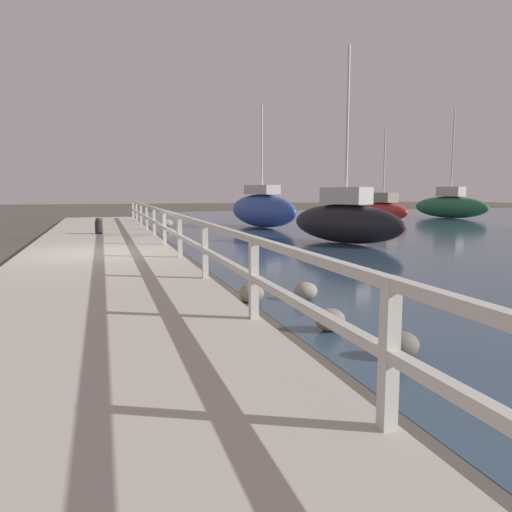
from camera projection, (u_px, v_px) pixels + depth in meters
The scene contains 13 objects.
ground_plane at pixel (100, 261), 12.48m from camera, with size 120.00×120.00×0.00m, color #4C473D.
dock_walkway at pixel (99, 257), 12.47m from camera, with size 3.81×36.00×0.22m.
railing at pixel (171, 224), 12.89m from camera, with size 0.10×32.50×0.99m.
boulder_water_edge at pixel (167, 223), 23.94m from camera, with size 0.55×0.50×0.41m.
boulder_mid_strip at pixel (306, 291), 8.04m from camera, with size 0.39×0.35×0.29m.
boulder_far_strip at pixel (252, 293), 7.84m from camera, with size 0.40×0.36×0.30m.
boulder_upstream at pixel (330, 320), 6.24m from camera, with size 0.38×0.34×0.29m.
boulder_downstream at pixel (401, 345), 5.23m from camera, with size 0.38×0.34×0.28m.
mooring_bollard at pixel (98, 226), 17.90m from camera, with size 0.24×0.24×0.58m.
sailboat_green at pixel (450, 206), 32.48m from camera, with size 2.66×5.51×6.98m.
sailboat_red at pixel (383, 209), 29.76m from camera, with size 1.77×4.25×5.36m.
sailboat_blue at pixel (262, 209), 24.25m from camera, with size 2.37×5.85×5.80m.
sailboat_black at pixel (345, 220), 16.72m from camera, with size 2.69×4.73×6.40m.
Camera 1 is at (0.10, -12.97, 1.74)m, focal length 35.00 mm.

